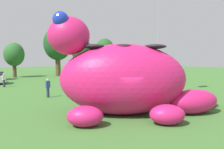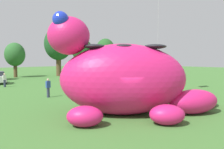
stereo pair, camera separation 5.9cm
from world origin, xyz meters
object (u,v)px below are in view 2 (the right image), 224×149
object	(u,v)px
spectator_mid_field	(48,88)
spectator_by_cars	(5,80)
spectator_wandering	(109,88)
spectator_near_inflatable	(89,81)
giant_inflatable_creature	(123,78)

from	to	relation	value
spectator_mid_field	spectator_by_cars	xyz separation A→B (m)	(-0.50, 10.26, 0.00)
spectator_mid_field	spectator_wandering	distance (m)	5.55
spectator_near_inflatable	spectator_by_cars	bearing A→B (deg)	128.18
spectator_near_inflatable	spectator_by_cars	size ratio (longest dim) A/B	1.00
spectator_by_cars	giant_inflatable_creature	bearing A→B (deg)	-86.60
spectator_by_cars	spectator_near_inflatable	bearing A→B (deg)	-51.82
spectator_near_inflatable	spectator_mid_field	world-z (taller)	same
giant_inflatable_creature	spectator_wandering	xyz separation A→B (m)	(3.50, 5.02, -1.43)
spectator_near_inflatable	giant_inflatable_creature	bearing A→B (deg)	-116.99
spectator_mid_field	spectator_by_cars	bearing A→B (deg)	92.79
giant_inflatable_creature	spectator_by_cars	size ratio (longest dim) A/B	6.74
spectator_mid_field	spectator_wandering	world-z (taller)	same
spectator_mid_field	spectator_wandering	size ratio (longest dim) A/B	1.00
spectator_near_inflatable	spectator_mid_field	xyz separation A→B (m)	(-6.05, -1.93, 0.00)
spectator_by_cars	spectator_wandering	bearing A→B (deg)	-71.66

